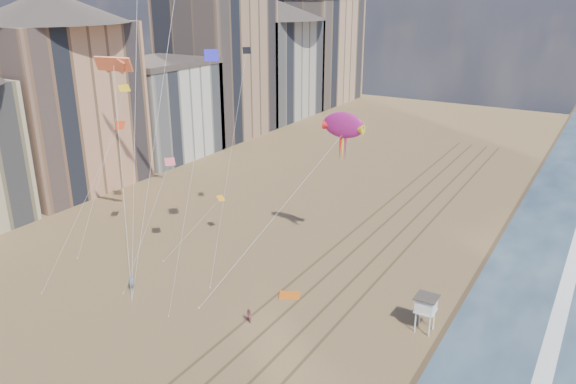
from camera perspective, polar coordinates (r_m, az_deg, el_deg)
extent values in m
plane|color=#42301E|center=(65.49, 22.93, -7.48)|extent=(260.00, 260.00, 0.00)
plane|color=white|center=(65.26, 26.57, -8.16)|extent=(260.00, 260.00, 0.00)
cube|color=brown|center=(62.06, 2.63, -7.32)|extent=(0.28, 120.00, 0.01)
cube|color=brown|center=(61.10, 4.63, -7.84)|extent=(0.28, 120.00, 0.01)
cube|color=brown|center=(60.08, 7.04, -8.44)|extent=(0.28, 120.00, 0.01)
cube|color=brown|center=(59.36, 9.00, -8.92)|extent=(0.28, 120.00, 0.01)
cube|color=tan|center=(89.31, -21.99, 7.91)|extent=(15.00, 20.00, 24.00)
cone|color=#473D38|center=(87.82, -23.23, 16.98)|extent=(31.11, 31.11, 4.40)
cube|color=silver|center=(102.78, -12.72, 8.00)|extent=(14.00, 18.00, 16.00)
cube|color=#473D38|center=(101.43, -13.09, 12.70)|extent=(14.28, 18.36, 1.00)
cube|color=tan|center=(115.92, -7.12, 12.65)|extent=(16.00, 20.00, 28.00)
cube|color=#BCB2A3|center=(132.25, -1.47, 12.37)|extent=(15.00, 22.00, 22.00)
cone|color=#473D38|center=(131.17, -1.52, 18.09)|extent=(34.22, 34.22, 4.40)
cube|color=tan|center=(151.17, 2.95, 14.06)|extent=(16.00, 24.00, 26.00)
cylinder|color=silver|center=(51.53, 12.79, -12.83)|extent=(0.13, 0.13, 1.90)
cylinder|color=silver|center=(51.25, 14.16, -13.16)|extent=(0.13, 0.13, 1.90)
cylinder|color=silver|center=(52.56, 13.24, -12.16)|extent=(0.13, 0.13, 1.90)
cylinder|color=silver|center=(52.29, 14.59, -12.48)|extent=(0.13, 0.13, 1.90)
cube|color=silver|center=(51.32, 13.80, -11.61)|extent=(1.69, 1.69, 0.13)
cube|color=silver|center=(51.00, 13.86, -11.00)|extent=(1.58, 1.58, 1.16)
cube|color=#473D38|center=(50.66, 13.92, -10.34)|extent=(1.90, 1.90, 0.11)
cube|color=orange|center=(55.99, 0.15, -10.42)|extent=(2.35, 2.04, 0.23)
ellipsoid|color=#9F186E|center=(58.12, 5.66, 6.79)|extent=(4.52, 0.85, 2.69)
cone|color=red|center=(58.86, 4.22, 6.79)|extent=(1.21, 1.01, 1.01)
cone|color=yellow|center=(57.52, 7.11, 6.38)|extent=(1.21, 1.01, 1.01)
cylinder|color=silver|center=(55.45, -1.42, -2.63)|extent=(0.03, 0.03, 22.57)
imported|color=slate|center=(58.67, -15.60, -8.86)|extent=(0.76, 0.74, 1.76)
imported|color=#9B4F54|center=(51.77, -4.02, -12.45)|extent=(0.89, 0.86, 1.45)
cube|color=#EA5D34|center=(61.16, -17.32, 12.31)|extent=(4.34, 1.47, 1.49)
plane|color=black|center=(59.28, -4.22, 14.16)|extent=(1.41, 1.38, 0.60)
plane|color=#F9616F|center=(58.13, -11.91, 3.04)|extent=(1.81, 1.81, 0.50)
plane|color=yellow|center=(66.82, -16.31, 10.10)|extent=(2.05, 2.08, 0.56)
plane|color=orange|center=(66.79, -6.84, -0.62)|extent=(1.29, 1.33, 0.44)
plane|color=#2922BA|center=(52.82, -7.79, 13.61)|extent=(2.19, 2.17, 0.93)
plane|color=red|center=(61.59, -16.71, 6.50)|extent=(1.62, 1.56, 0.66)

